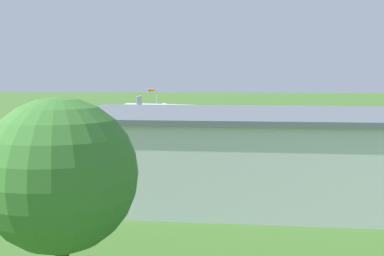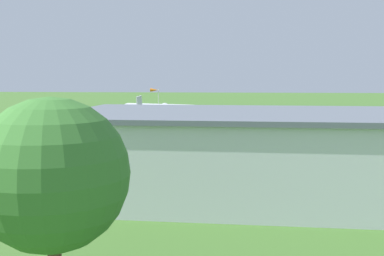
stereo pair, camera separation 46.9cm
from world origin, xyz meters
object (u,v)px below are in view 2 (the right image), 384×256
at_px(hangar, 277,154).
at_px(person_watching_takeoff, 384,155).
at_px(car_grey, 68,153).
at_px(tree_near_perimeter_road, 52,175).
at_px(car_green, 0,154).
at_px(windsock, 155,93).
at_px(biplane, 153,113).
at_px(car_silver, 123,154).

height_order(hangar, person_watching_takeoff, hangar).
distance_m(hangar, car_grey, 24.72).
bearing_deg(tree_near_perimeter_road, hangar, -118.58).
xyz_separation_m(hangar, car_green, (27.75, -11.87, -2.35)).
bearing_deg(tree_near_perimeter_road, person_watching_takeoff, -123.90).
relative_size(tree_near_perimeter_road, windsock, 1.18).
relative_size(car_grey, windsock, 0.67).
xyz_separation_m(biplane, car_silver, (1.78, 8.52, -3.74)).
bearing_deg(biplane, car_grey, 46.82).
distance_m(person_watching_takeoff, tree_near_perimeter_road, 40.50).
bearing_deg(tree_near_perimeter_road, biplane, -85.79).
bearing_deg(person_watching_takeoff, hangar, 50.29).
distance_m(car_silver, person_watching_takeoff, 27.25).
height_order(car_green, tree_near_perimeter_road, tree_near_perimeter_road).
xyz_separation_m(car_silver, windsock, (1.58, -29.99, 5.29)).
distance_m(hangar, tree_near_perimeter_road, 21.21).
xyz_separation_m(biplane, car_grey, (7.80, 8.31, -3.69)).
bearing_deg(person_watching_takeoff, car_grey, 3.08).
distance_m(biplane, windsock, 21.78).
xyz_separation_m(tree_near_perimeter_road, windsock, (6.30, -61.41, 0.89)).
height_order(car_silver, tree_near_perimeter_road, tree_near_perimeter_road).
relative_size(biplane, car_green, 2.27).
xyz_separation_m(biplane, car_green, (14.71, 9.54, -3.75)).
relative_size(person_watching_takeoff, tree_near_perimeter_road, 0.20).
bearing_deg(biplane, windsock, -81.11).
bearing_deg(car_grey, windsock, -98.48).
relative_size(hangar, car_green, 7.73).
bearing_deg(car_silver, windsock, -86.99).
xyz_separation_m(hangar, car_grey, (20.83, -13.10, -2.29)).
bearing_deg(tree_near_perimeter_road, car_green, -59.86).
bearing_deg(windsock, car_silver, 93.01).
distance_m(biplane, car_green, 17.93).
xyz_separation_m(hangar, person_watching_takeoff, (-12.36, -14.89, -2.35)).
xyz_separation_m(hangar, windsock, (16.39, -42.87, 2.95)).
bearing_deg(hangar, person_watching_takeoff, -129.71).
distance_m(car_silver, car_grey, 6.02).
bearing_deg(car_green, tree_near_perimeter_road, 120.14).
xyz_separation_m(car_silver, car_green, (12.93, 1.02, -0.01)).
relative_size(hangar, car_grey, 6.81).
height_order(car_green, person_watching_takeoff, person_watching_takeoff).
bearing_deg(car_green, windsock, -110.12).
relative_size(car_grey, car_green, 1.14).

